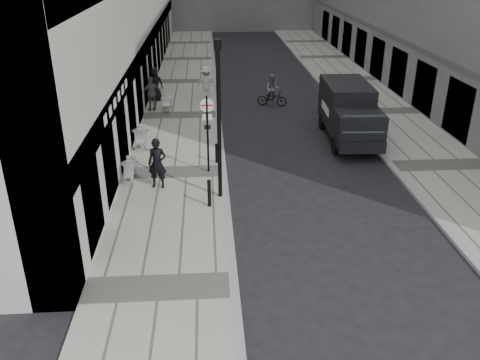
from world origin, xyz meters
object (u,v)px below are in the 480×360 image
object	(u,v)px
sign_post	(207,124)
panel_van	(349,110)
lamppost	(219,114)
cyclist	(272,94)
walking_man	(157,163)

from	to	relation	value
sign_post	panel_van	bearing A→B (deg)	27.18
lamppost	cyclist	xyz separation A→B (m)	(3.35, 11.76, -2.51)
panel_van	cyclist	world-z (taller)	panel_van
walking_man	lamppost	bearing A→B (deg)	-13.08
cyclist	sign_post	bearing A→B (deg)	-97.48
lamppost	cyclist	bearing A→B (deg)	74.10
lamppost	panel_van	size ratio (longest dim) A/B	1.01
panel_van	cyclist	xyz separation A→B (m)	(-2.85, 5.82, -0.73)
sign_post	lamppost	xyz separation A→B (m)	(0.40, -2.26, 1.10)
sign_post	lamppost	world-z (taller)	lamppost
walking_man	panel_van	size ratio (longest dim) A/B	0.34
walking_man	cyclist	world-z (taller)	walking_man
cyclist	walking_man	bearing A→B (deg)	-103.43
sign_post	walking_man	bearing A→B (deg)	-146.71
lamppost	panel_van	xyz separation A→B (m)	(6.20, 5.94, -1.77)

